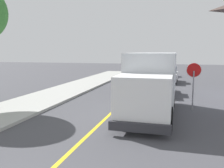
{
  "coord_description": "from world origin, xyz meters",
  "views": [
    {
      "loc": [
        3.29,
        -3.44,
        3.3
      ],
      "look_at": [
        -0.29,
        10.2,
        1.4
      ],
      "focal_mm": 39.35,
      "sensor_mm": 36.0,
      "label": 1
    }
  ],
  "objects": [
    {
      "name": "parked_car_mid",
      "position": [
        2.52,
        23.02,
        0.79
      ],
      "size": [
        1.98,
        4.47,
        1.67
      ],
      "color": "#B7B7BC",
      "rests_on": "ground"
    },
    {
      "name": "stop_sign",
      "position": [
        4.25,
        10.85,
        1.86
      ],
      "size": [
        0.8,
        0.1,
        2.65
      ],
      "color": "gray",
      "rests_on": "ground"
    },
    {
      "name": "parked_car_far",
      "position": [
        1.77,
        29.56,
        0.79
      ],
      "size": [
        1.96,
        4.46,
        1.67
      ],
      "color": "#2D4793",
      "rests_on": "ground"
    },
    {
      "name": "box_truck",
      "position": [
        2.04,
        9.37,
        1.77
      ],
      "size": [
        2.46,
        7.2,
        3.2
      ],
      "color": "silver",
      "rests_on": "ground"
    },
    {
      "name": "centre_line_yellow",
      "position": [
        0.0,
        10.0,
        0.0
      ],
      "size": [
        0.16,
        56.0,
        0.01
      ],
      "primitive_type": "cube",
      "color": "gold",
      "rests_on": "ground"
    },
    {
      "name": "parked_car_near",
      "position": [
        2.0,
        15.75,
        0.79
      ],
      "size": [
        1.96,
        4.46,
        1.67
      ],
      "color": "black",
      "rests_on": "ground"
    }
  ]
}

